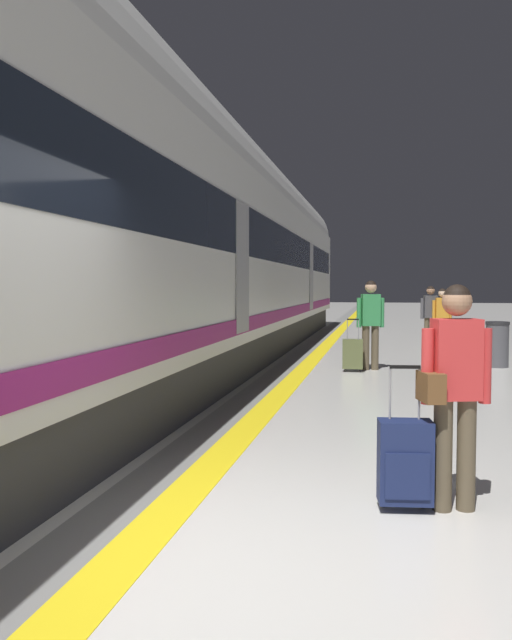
{
  "coord_description": "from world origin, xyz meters",
  "views": [
    {
      "loc": [
        0.82,
        -3.75,
        1.62
      ],
      "look_at": [
        -0.83,
        4.63,
        1.17
      ],
      "focal_mm": 36.21,
      "sensor_mm": 36.0,
      "label": 1
    }
  ],
  "objects_px": {
    "rolling_suitcase_foreground": "(405,462)",
    "waste_bin": "(497,344)",
    "passenger_near": "(371,318)",
    "suitcase_mid": "(456,339)",
    "suitcase_near": "(353,354)",
    "traveller_foreground": "(454,381)",
    "passenger_far": "(430,312)",
    "suitcase_far": "(443,336)",
    "passenger_mid": "(442,314)",
    "high_speed_train": "(221,247)"
  },
  "relations": [
    {
      "from": "passenger_near",
      "to": "suitcase_near",
      "type": "height_order",
      "value": "passenger_near"
    },
    {
      "from": "high_speed_train",
      "to": "suitcase_mid",
      "type": "relative_size",
      "value": 30.64
    },
    {
      "from": "suitcase_mid",
      "to": "suitcase_far",
      "type": "xyz_separation_m",
      "value": [
        -0.26,
        0.45,
        0.04
      ]
    },
    {
      "from": "rolling_suitcase_foreground",
      "to": "passenger_mid",
      "type": "distance_m",
      "value": 12.24
    },
    {
      "from": "traveller_foreground",
      "to": "suitcase_far",
      "type": "relative_size",
      "value": 1.6
    },
    {
      "from": "passenger_mid",
      "to": "suitcase_far",
      "type": "bearing_deg",
      "value": 70.85
    },
    {
      "from": "high_speed_train",
      "to": "passenger_mid",
      "type": "xyz_separation_m",
      "value": [
        5.08,
        2.65,
        -1.6
      ]
    },
    {
      "from": "rolling_suitcase_foreground",
      "to": "suitcase_far",
      "type": "xyz_separation_m",
      "value": [
        1.36,
        12.32,
        -0.01
      ]
    },
    {
      "from": "high_speed_train",
      "to": "passenger_near",
      "type": "distance_m",
      "value": 4.03
    },
    {
      "from": "high_speed_train",
      "to": "passenger_near",
      "type": "bearing_deg",
      "value": -25.67
    },
    {
      "from": "high_speed_train",
      "to": "passenger_far",
      "type": "distance_m",
      "value": 5.89
    },
    {
      "from": "traveller_foreground",
      "to": "passenger_mid",
      "type": "xyz_separation_m",
      "value": [
        0.97,
        12.09,
        -0.04
      ]
    },
    {
      "from": "waste_bin",
      "to": "passenger_near",
      "type": "bearing_deg",
      "value": -159.66
    },
    {
      "from": "traveller_foreground",
      "to": "waste_bin",
      "type": "relative_size",
      "value": 1.8
    },
    {
      "from": "traveller_foreground",
      "to": "passenger_mid",
      "type": "height_order",
      "value": "traveller_foreground"
    },
    {
      "from": "traveller_foreground",
      "to": "suitcase_mid",
      "type": "height_order",
      "value": "traveller_foreground"
    },
    {
      "from": "rolling_suitcase_foreground",
      "to": "traveller_foreground",
      "type": "bearing_deg",
      "value": 12.26
    },
    {
      "from": "suitcase_mid",
      "to": "waste_bin",
      "type": "height_order",
      "value": "suitcase_mid"
    },
    {
      "from": "passenger_far",
      "to": "waste_bin",
      "type": "height_order",
      "value": "passenger_far"
    },
    {
      "from": "passenger_far",
      "to": "suitcase_far",
      "type": "bearing_deg",
      "value": -32.48
    },
    {
      "from": "passenger_mid",
      "to": "passenger_far",
      "type": "height_order",
      "value": "passenger_far"
    },
    {
      "from": "passenger_far",
      "to": "suitcase_far",
      "type": "relative_size",
      "value": 1.58
    },
    {
      "from": "suitcase_mid",
      "to": "passenger_near",
      "type": "bearing_deg",
      "value": -116.94
    },
    {
      "from": "rolling_suitcase_foreground",
      "to": "waste_bin",
      "type": "height_order",
      "value": "rolling_suitcase_foreground"
    },
    {
      "from": "traveller_foreground",
      "to": "suitcase_mid",
      "type": "relative_size",
      "value": 1.74
    },
    {
      "from": "passenger_mid",
      "to": "waste_bin",
      "type": "relative_size",
      "value": 1.71
    },
    {
      "from": "passenger_near",
      "to": "passenger_mid",
      "type": "relative_size",
      "value": 1.11
    },
    {
      "from": "suitcase_near",
      "to": "passenger_mid",
      "type": "height_order",
      "value": "passenger_mid"
    },
    {
      "from": "passenger_far",
      "to": "waste_bin",
      "type": "relative_size",
      "value": 1.78
    },
    {
      "from": "passenger_near",
      "to": "waste_bin",
      "type": "distance_m",
      "value": 2.7
    },
    {
      "from": "passenger_mid",
      "to": "suitcase_far",
      "type": "distance_m",
      "value": 0.58
    },
    {
      "from": "traveller_foreground",
      "to": "passenger_near",
      "type": "bearing_deg",
      "value": 95.34
    },
    {
      "from": "traveller_foreground",
      "to": "rolling_suitcase_foreground",
      "type": "xyz_separation_m",
      "value": [
        -0.34,
        -0.07,
        -0.59
      ]
    },
    {
      "from": "high_speed_train",
      "to": "passenger_mid",
      "type": "bearing_deg",
      "value": 27.56
    },
    {
      "from": "suitcase_mid",
      "to": "passenger_far",
      "type": "distance_m",
      "value": 1.08
    },
    {
      "from": "traveller_foreground",
      "to": "passenger_mid",
      "type": "distance_m",
      "value": 12.13
    },
    {
      "from": "passenger_near",
      "to": "suitcase_near",
      "type": "relative_size",
      "value": 1.71
    },
    {
      "from": "suitcase_mid",
      "to": "rolling_suitcase_foreground",
      "type": "bearing_deg",
      "value": -97.81
    },
    {
      "from": "traveller_foreground",
      "to": "suitcase_far",
      "type": "distance_m",
      "value": 12.31
    },
    {
      "from": "suitcase_near",
      "to": "passenger_mid",
      "type": "bearing_deg",
      "value": 66.32
    },
    {
      "from": "suitcase_far",
      "to": "rolling_suitcase_foreground",
      "type": "bearing_deg",
      "value": -96.32
    },
    {
      "from": "passenger_near",
      "to": "suitcase_far",
      "type": "distance_m",
      "value": 4.81
    },
    {
      "from": "passenger_near",
      "to": "rolling_suitcase_foreground",
      "type": "bearing_deg",
      "value": -87.14
    },
    {
      "from": "traveller_foreground",
      "to": "passenger_far",
      "type": "bearing_deg",
      "value": 86.74
    },
    {
      "from": "suitcase_mid",
      "to": "passenger_far",
      "type": "xyz_separation_m",
      "value": [
        -0.58,
        0.65,
        0.63
      ]
    },
    {
      "from": "passenger_mid",
      "to": "suitcase_mid",
      "type": "xyz_separation_m",
      "value": [
        0.32,
        -0.29,
        -0.6
      ]
    },
    {
      "from": "high_speed_train",
      "to": "rolling_suitcase_foreground",
      "type": "bearing_deg",
      "value": -68.38
    },
    {
      "from": "high_speed_train",
      "to": "suitcase_mid",
      "type": "distance_m",
      "value": 6.29
    },
    {
      "from": "passenger_near",
      "to": "passenger_mid",
      "type": "distance_m",
      "value": 4.6
    },
    {
      "from": "rolling_suitcase_foreground",
      "to": "suitcase_far",
      "type": "height_order",
      "value": "rolling_suitcase_foreground"
    }
  ]
}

